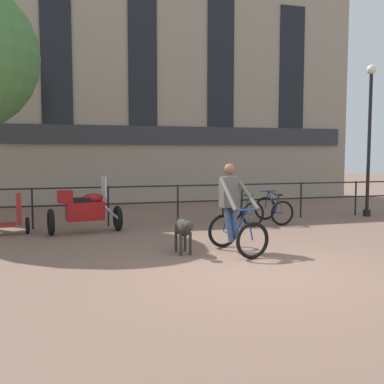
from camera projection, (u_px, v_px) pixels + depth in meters
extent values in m
plane|color=#7A5B4C|center=(255.00, 270.00, 7.29)|extent=(60.00, 60.00, 0.00)
cylinder|color=black|center=(32.00, 208.00, 11.21)|extent=(0.05, 0.05, 1.05)
cylinder|color=black|center=(108.00, 206.00, 11.72)|extent=(0.05, 0.05, 1.05)
cylinder|color=black|center=(178.00, 204.00, 12.23)|extent=(0.05, 0.05, 1.05)
cylinder|color=black|center=(242.00, 202.00, 12.74)|extent=(0.05, 0.05, 1.05)
cylinder|color=black|center=(301.00, 200.00, 13.25)|extent=(0.05, 0.05, 1.05)
cylinder|color=black|center=(356.00, 198.00, 13.76)|extent=(0.05, 0.05, 1.05)
cylinder|color=black|center=(178.00, 186.00, 12.19)|extent=(15.00, 0.04, 0.04)
cylinder|color=black|center=(178.00, 202.00, 12.23)|extent=(15.00, 0.04, 0.04)
cube|color=gray|center=(141.00, 78.00, 17.42)|extent=(18.00, 0.60, 9.62)
cube|color=#333338|center=(143.00, 135.00, 17.27)|extent=(17.10, 0.12, 0.70)
cube|color=black|center=(56.00, 59.00, 16.21)|extent=(1.10, 0.06, 5.39)
cube|color=black|center=(143.00, 64.00, 17.06)|extent=(1.10, 0.06, 5.39)
cube|color=black|center=(221.00, 68.00, 17.92)|extent=(1.10, 0.06, 5.39)
cube|color=black|center=(292.00, 72.00, 18.78)|extent=(1.10, 0.06, 5.39)
torus|color=black|center=(253.00, 240.00, 8.06)|extent=(0.68, 0.17, 0.68)
torus|color=black|center=(223.00, 231.00, 9.06)|extent=(0.68, 0.17, 0.68)
cylinder|color=navy|center=(240.00, 224.00, 8.43)|extent=(0.11, 0.49, 0.60)
cylinder|color=navy|center=(232.00, 223.00, 8.73)|extent=(0.07, 0.23, 0.52)
cylinder|color=navy|center=(238.00, 210.00, 8.50)|extent=(0.14, 0.66, 0.10)
cylinder|color=navy|center=(229.00, 234.00, 8.86)|extent=(0.10, 0.44, 0.08)
cylinder|color=navy|center=(226.00, 220.00, 8.93)|extent=(0.07, 0.27, 0.47)
cylinder|color=navy|center=(250.00, 225.00, 8.13)|extent=(0.06, 0.23, 0.54)
cylinder|color=navy|center=(247.00, 210.00, 8.19)|extent=(0.48, 0.10, 0.03)
cube|color=black|center=(229.00, 209.00, 8.80)|extent=(0.16, 0.26, 0.05)
cube|color=#56514C|center=(229.00, 192.00, 8.77)|extent=(0.39, 0.27, 0.60)
sphere|color=brown|center=(230.00, 169.00, 8.73)|extent=(0.22, 0.22, 0.22)
cylinder|color=#56514C|center=(228.00, 194.00, 8.38)|extent=(0.12, 0.72, 0.60)
cylinder|color=#56514C|center=(248.00, 193.00, 8.56)|extent=(0.25, 0.71, 0.60)
cylinder|color=#384766|center=(229.00, 225.00, 8.70)|extent=(0.18, 0.32, 0.69)
cylinder|color=#384766|center=(235.00, 221.00, 8.76)|extent=(0.13, 0.31, 0.58)
ellipsoid|color=#332D28|center=(183.00, 228.00, 8.50)|extent=(0.30, 0.55, 0.33)
cylinder|color=#332D28|center=(186.00, 228.00, 8.29)|extent=(0.19, 0.18, 0.18)
sphere|color=#332D28|center=(189.00, 226.00, 8.13)|extent=(0.18, 0.18, 0.18)
cone|color=#332D28|center=(190.00, 227.00, 8.06)|extent=(0.10, 0.11, 0.10)
cylinder|color=#332D28|center=(178.00, 222.00, 8.80)|extent=(0.06, 0.19, 0.12)
cylinder|color=#332D28|center=(181.00, 244.00, 8.33)|extent=(0.06, 0.06, 0.43)
cylinder|color=#332D28|center=(190.00, 244.00, 8.38)|extent=(0.06, 0.06, 0.43)
cylinder|color=#332D28|center=(176.00, 241.00, 8.66)|extent=(0.06, 0.06, 0.43)
cylinder|color=#332D28|center=(185.00, 240.00, 8.71)|extent=(0.06, 0.06, 0.43)
torus|color=black|center=(118.00, 218.00, 11.01)|extent=(0.21, 0.63, 0.62)
torus|color=black|center=(51.00, 222.00, 10.37)|extent=(0.21, 0.63, 0.62)
cube|color=maroon|center=(85.00, 211.00, 10.67)|extent=(0.92, 0.52, 0.44)
ellipsoid|color=maroon|center=(93.00, 198.00, 10.73)|extent=(0.52, 0.39, 0.24)
cube|color=black|center=(80.00, 200.00, 10.60)|extent=(0.60, 0.38, 0.10)
cylinder|color=#B2B2B7|center=(110.00, 211.00, 10.92)|extent=(0.44, 0.12, 0.41)
cube|color=silver|center=(104.00, 187.00, 10.81)|extent=(0.09, 0.44, 0.50)
cube|color=maroon|center=(65.00, 197.00, 10.46)|extent=(0.37, 0.40, 0.28)
torus|color=black|center=(232.00, 210.00, 12.54)|extent=(0.66, 0.17, 0.66)
torus|color=black|center=(253.00, 214.00, 11.59)|extent=(0.66, 0.17, 0.66)
cylinder|color=#194C2D|center=(240.00, 203.00, 12.15)|extent=(0.11, 0.46, 0.58)
cylinder|color=#194C2D|center=(246.00, 205.00, 11.87)|extent=(0.07, 0.22, 0.51)
cylinder|color=#194C2D|center=(242.00, 194.00, 12.04)|extent=(0.14, 0.63, 0.10)
cylinder|color=#194C2D|center=(249.00, 214.00, 11.79)|extent=(0.10, 0.42, 0.07)
cylinder|color=#194C2D|center=(251.00, 205.00, 11.68)|extent=(0.06, 0.25, 0.46)
cylinder|color=#194C2D|center=(234.00, 201.00, 12.43)|extent=(0.06, 0.21, 0.52)
cylinder|color=#194C2D|center=(236.00, 192.00, 12.32)|extent=(0.48, 0.11, 0.03)
cube|color=black|center=(249.00, 196.00, 11.76)|extent=(0.16, 0.26, 0.05)
torus|color=black|center=(265.00, 208.00, 12.82)|extent=(0.66, 0.06, 0.66)
torus|color=black|center=(282.00, 213.00, 11.81)|extent=(0.66, 0.06, 0.66)
cylinder|color=navy|center=(272.00, 202.00, 12.41)|extent=(0.03, 0.47, 0.58)
cylinder|color=navy|center=(277.00, 204.00, 12.11)|extent=(0.03, 0.22, 0.51)
cylinder|color=navy|center=(273.00, 193.00, 12.29)|extent=(0.04, 0.63, 0.10)
cylinder|color=navy|center=(279.00, 213.00, 12.01)|extent=(0.03, 0.42, 0.07)
cylinder|color=navy|center=(280.00, 204.00, 11.90)|extent=(0.02, 0.25, 0.46)
cylinder|color=navy|center=(267.00, 200.00, 12.71)|extent=(0.03, 0.21, 0.52)
cylinder|color=navy|center=(268.00, 191.00, 12.59)|extent=(0.48, 0.03, 0.03)
cube|color=black|center=(278.00, 195.00, 11.99)|extent=(0.12, 0.24, 0.05)
torus|color=black|center=(27.00, 225.00, 10.60)|extent=(0.13, 0.41, 0.40)
cube|color=maroon|center=(0.00, 225.00, 10.36)|extent=(0.70, 0.37, 0.08)
cube|color=maroon|center=(19.00, 209.00, 10.49)|extent=(0.14, 0.33, 0.72)
cylinder|color=black|center=(367.00, 213.00, 13.59)|extent=(0.22, 0.22, 0.20)
cylinder|color=black|center=(369.00, 146.00, 13.42)|extent=(0.10, 0.10, 4.25)
sphere|color=silver|center=(372.00, 69.00, 13.23)|extent=(0.28, 0.28, 0.28)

